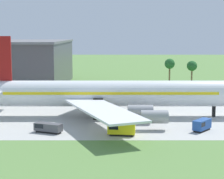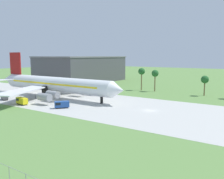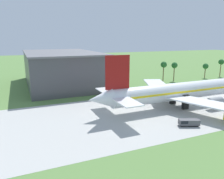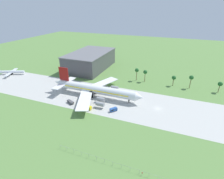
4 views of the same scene
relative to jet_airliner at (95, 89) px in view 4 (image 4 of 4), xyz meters
name	(u,v)px [view 4 (image 4 of 4)]	position (x,y,z in m)	size (l,w,h in m)	color
ground_plane	(158,109)	(48.12, -0.85, -5.81)	(600.00, 600.00, 0.00)	#5B8442
taxiway_strip	(158,109)	(48.12, -0.85, -5.80)	(320.00, 44.00, 0.02)	#B2B2AD
jet_airliner	(95,89)	(0.00, 0.00, 0.00)	(74.59, 61.34, 20.07)	white
regional_aircraft	(11,72)	(-100.79, 11.03, -3.10)	(25.51, 23.29, 8.24)	silver
baggage_tug	(113,110)	(20.76, -15.14, -4.48)	(4.75, 5.19, 2.46)	black
fuel_truck	(70,102)	(-12.01, -16.54, -4.70)	(6.29, 4.13, 2.02)	black
catering_van	(87,107)	(3.36, -18.99, -4.38)	(5.77, 2.67, 2.66)	black
perimeter_fence	(139,171)	(48.12, -55.85, -4.36)	(80.10, 0.10, 2.10)	gray
no_stopping_sign	(142,173)	(49.35, -56.15, -4.75)	(0.44, 0.08, 1.68)	gray
terminal_building	(90,60)	(-34.80, 58.40, 3.21)	(36.72, 61.20, 18.01)	#47474C
palm_tree_row	(192,79)	(69.08, 42.36, 2.95)	(98.36, 3.60, 11.95)	brown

